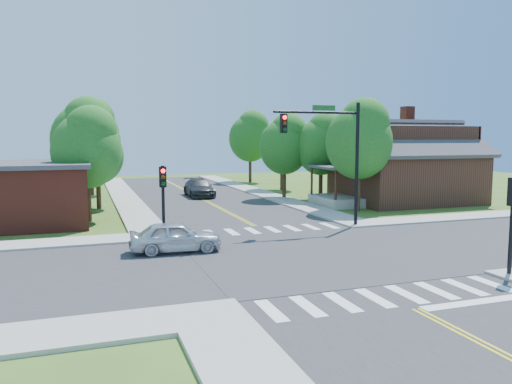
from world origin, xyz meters
name	(u,v)px	position (x,y,z in m)	size (l,w,h in m)	color
ground	(310,255)	(0.00, 0.00, 0.00)	(100.00, 100.00, 0.00)	#3B591C
road_ns	(310,255)	(0.00, 0.00, 0.02)	(10.00, 90.00, 0.04)	#2D2D30
road_ew	(310,255)	(0.00, 0.00, 0.03)	(90.00, 10.00, 0.04)	#2D2D30
intersection_patch	(310,255)	(0.00, 0.00, 0.00)	(10.20, 10.20, 0.06)	#2D2D30
sidewalk_ne	(399,198)	(15.82, 15.82, 0.07)	(40.00, 40.00, 0.14)	#9E9B93
crosswalk_north	(262,230)	(0.00, 6.20, 0.05)	(8.85, 2.00, 0.01)	white
crosswalk_south	(391,296)	(0.00, -6.20, 0.05)	(8.85, 2.00, 0.01)	white
centerline	(310,254)	(0.00, 0.00, 0.05)	(0.30, 90.00, 0.01)	yellow
stop_bar	(483,302)	(2.50, -7.60, 0.00)	(4.60, 0.45, 0.09)	white
signal_mast_ne	(331,144)	(3.91, 5.59, 4.85)	(5.30, 0.42, 7.20)	black
signal_pole_nw	(163,188)	(-5.60, 5.58, 2.66)	(0.34, 0.42, 3.80)	black
house_ne	(405,161)	(15.11, 14.23, 3.33)	(13.05, 8.80, 7.11)	#341B12
tree_e_a	(360,137)	(9.01, 10.96, 5.23)	(4.70, 4.46, 7.98)	#382314
tree_e_b	(322,143)	(9.43, 17.65, 4.79)	(4.30, 4.08, 7.31)	#382314
tree_e_c	(283,141)	(9.35, 26.11, 4.85)	(4.35, 4.14, 7.40)	#382314
tree_e_d	(251,135)	(9.06, 35.19, 5.48)	(4.92, 4.67, 8.36)	#382314
tree_w_a	(88,146)	(-9.08, 12.73, 4.71)	(4.23, 4.02, 7.20)	#382314
tree_w_b	(85,135)	(-9.15, 19.67, 5.40)	(4.85, 4.61, 8.25)	#382314
tree_w_c	(91,131)	(-8.62, 27.76, 5.76)	(5.17, 4.91, 8.79)	#382314
tree_w_d	(87,145)	(-8.92, 36.45, 4.40)	(3.95, 3.75, 6.72)	#382314
tree_house	(286,143)	(6.84, 19.38, 4.77)	(4.28, 4.07, 7.28)	#382314
tree_bldg	(98,152)	(-8.31, 18.26, 4.18)	(3.76, 3.57, 6.39)	#382314
car_silver	(175,237)	(-5.55, 2.47, 0.70)	(4.24, 1.96, 1.41)	silver
car_dgrey	(199,188)	(0.16, 23.04, 0.76)	(2.19, 5.24, 1.51)	#2E3033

